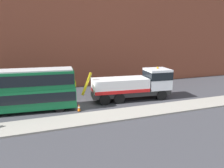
# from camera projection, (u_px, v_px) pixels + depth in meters

# --- Properties ---
(ground_plane) EXTENTS (120.00, 120.00, 0.00)m
(ground_plane) POSITION_uv_depth(u_px,v_px,m) (84.00, 104.00, 22.36)
(ground_plane) COLOR #38383D
(near_kerb) EXTENTS (60.00, 2.80, 0.15)m
(near_kerb) POSITION_uv_depth(u_px,v_px,m) (94.00, 118.00, 18.49)
(near_kerb) COLOR gray
(near_kerb) RESTS_ON ground_plane
(building_facade) EXTENTS (60.00, 1.50, 16.00)m
(building_facade) POSITION_uv_depth(u_px,v_px,m) (69.00, 29.00, 28.42)
(building_facade) COLOR brown
(building_facade) RESTS_ON ground_plane
(recovery_tow_truck) EXTENTS (10.23, 3.39, 3.67)m
(recovery_tow_truck) POSITION_uv_depth(u_px,v_px,m) (135.00, 84.00, 23.79)
(recovery_tow_truck) COLOR #2D2D2D
(recovery_tow_truck) RESTS_ON ground_plane
(double_decker_bus) EXTENTS (11.18, 3.48, 4.06)m
(double_decker_bus) POSITION_uv_depth(u_px,v_px,m) (16.00, 89.00, 19.68)
(double_decker_bus) COLOR #146B38
(double_decker_bus) RESTS_ON ground_plane
(traffic_cone_near_bus) EXTENTS (0.36, 0.36, 0.72)m
(traffic_cone_near_bus) POSITION_uv_depth(u_px,v_px,m) (79.00, 108.00, 20.24)
(traffic_cone_near_bus) COLOR orange
(traffic_cone_near_bus) RESTS_ON ground_plane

